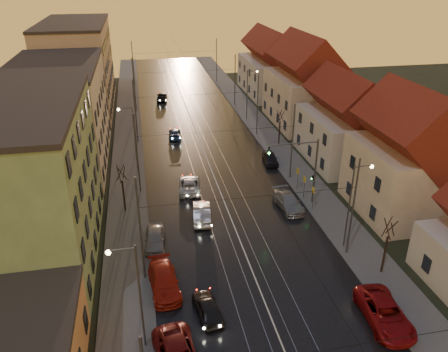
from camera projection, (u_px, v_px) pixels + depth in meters
ground at (284, 350)px, 28.31m from camera, size 160.00×160.00×0.00m
road at (198, 136)px, 63.63m from camera, size 16.00×120.00×0.04m
sidewalk_left at (128, 141)px, 61.87m from camera, size 4.00×120.00×0.15m
sidewalk_right at (264, 131)px, 65.34m from camera, size 4.00×120.00×0.15m
tram_rail_0 at (183, 137)px, 63.23m from camera, size 0.06×120.00×0.03m
tram_rail_1 at (193, 136)px, 63.48m from camera, size 0.06×120.00×0.03m
tram_rail_2 at (203, 136)px, 63.75m from camera, size 0.06×120.00×0.03m
tram_rail_3 at (213, 135)px, 64.00m from camera, size 0.06×120.00×0.03m
apartment_left_1 at (24, 188)px, 34.80m from camera, size 10.00×18.00×13.00m
apartment_left_2 at (60, 117)px, 52.69m from camera, size 10.00×20.00×12.00m
apartment_left_3 at (79, 67)px, 73.45m from camera, size 10.00×24.00×14.00m
house_right_1 at (407, 161)px, 42.14m from camera, size 8.67×10.20×10.80m
house_right_2 at (346, 125)px, 53.97m from camera, size 9.18×12.24×9.20m
house_right_3 at (304, 86)px, 66.72m from camera, size 9.18×14.28×11.50m
house_right_4 at (270, 67)px, 82.95m from camera, size 9.18×16.32×10.00m
catenary_pole_l_1 at (140, 231)px, 32.80m from camera, size 0.16×0.16×9.00m
catenary_pole_r_1 at (353, 209)px, 35.79m from camera, size 0.16×0.16×9.00m
catenary_pole_l_2 at (137, 154)px, 46.05m from camera, size 0.16×0.16×9.00m
catenary_pole_r_2 at (292, 143)px, 49.04m from camera, size 0.16×0.16×9.00m
catenary_pole_l_3 at (135, 112)px, 59.30m from camera, size 0.16×0.16×9.00m
catenary_pole_r_3 at (258, 105)px, 62.29m from camera, size 0.16×0.16×9.00m
catenary_pole_l_4 at (134, 85)px, 72.55m from camera, size 0.16×0.16×9.00m
catenary_pole_r_4 at (235, 81)px, 75.54m from camera, size 0.16×0.16×9.00m
catenary_pole_l_5 at (133, 64)px, 88.45m from camera, size 0.16×0.16×9.00m
catenary_pole_r_5 at (217, 61)px, 91.44m from camera, size 0.16×0.16×9.00m
street_lamp_0 at (134, 289)px, 26.36m from camera, size 1.75×0.32×8.00m
street_lamp_1 at (354, 198)px, 36.59m from camera, size 1.75×0.32×8.00m
street_lamp_2 at (132, 132)px, 51.10m from camera, size 1.75×0.32×8.00m
street_lamp_3 at (249, 90)px, 68.39m from camera, size 1.75×0.32×8.00m
traffic_light_mast at (306, 164)px, 43.59m from camera, size 5.30×0.32×7.20m
bare_tree_0 at (123, 190)px, 43.12m from camera, size 1.09×1.09×5.11m
bare_tree_1 at (386, 248)px, 34.30m from camera, size 1.09×1.09×5.11m
bare_tree_2 at (280, 129)px, 59.06m from camera, size 1.09×1.09×5.11m
driving_car_0 at (207, 308)px, 30.86m from camera, size 2.06×4.09×1.34m
driving_car_1 at (202, 213)px, 42.48m from camera, size 2.17×4.85×1.55m
driving_car_2 at (189, 185)px, 48.08m from camera, size 2.81×5.19×1.38m
driving_car_3 at (175, 134)px, 62.92m from camera, size 1.98×4.36×1.24m
driving_car_4 at (162, 96)px, 80.18m from camera, size 2.32×4.78×1.57m
parked_left_2 at (164, 281)px, 33.27m from camera, size 2.53×5.36×1.51m
parked_left_3 at (155, 238)px, 38.56m from camera, size 2.09×4.49×1.49m
parked_right_0 at (385, 313)px, 30.21m from camera, size 2.97×5.78×1.56m
parked_right_1 at (288, 202)px, 44.58m from camera, size 2.37×5.11×1.44m
parked_right_2 at (270, 158)px, 54.68m from camera, size 2.03×4.16×1.37m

